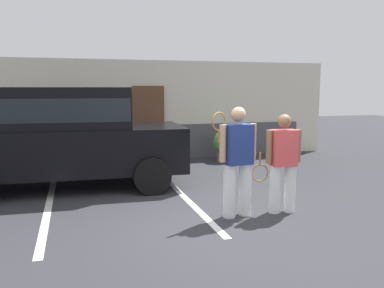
{
  "coord_description": "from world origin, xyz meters",
  "views": [
    {
      "loc": [
        -2.2,
        -5.53,
        2.03
      ],
      "look_at": [
        -0.2,
        1.2,
        1.05
      ],
      "focal_mm": 37.37,
      "sensor_mm": 36.0,
      "label": 1
    }
  ],
  "objects_px": {
    "parked_suv": "(64,132)",
    "tennis_player_woman": "(283,162)",
    "tennis_player_man": "(238,160)",
    "potted_plant_by_porch": "(225,144)"
  },
  "relations": [
    {
      "from": "tennis_player_man",
      "to": "potted_plant_by_porch",
      "type": "relative_size",
      "value": 2.01
    },
    {
      "from": "tennis_player_man",
      "to": "tennis_player_woman",
      "type": "bearing_deg",
      "value": 170.7
    },
    {
      "from": "parked_suv",
      "to": "potted_plant_by_porch",
      "type": "bearing_deg",
      "value": 26.88
    },
    {
      "from": "parked_suv",
      "to": "tennis_player_man",
      "type": "distance_m",
      "value": 3.81
    },
    {
      "from": "parked_suv",
      "to": "potted_plant_by_porch",
      "type": "distance_m",
      "value": 4.69
    },
    {
      "from": "parked_suv",
      "to": "tennis_player_woman",
      "type": "bearing_deg",
      "value": -35.89
    },
    {
      "from": "tennis_player_man",
      "to": "tennis_player_woman",
      "type": "distance_m",
      "value": 0.79
    },
    {
      "from": "potted_plant_by_porch",
      "to": "tennis_player_woman",
      "type": "bearing_deg",
      "value": -99.72
    },
    {
      "from": "tennis_player_woman",
      "to": "potted_plant_by_porch",
      "type": "bearing_deg",
      "value": -95.02
    },
    {
      "from": "parked_suv",
      "to": "tennis_player_woman",
      "type": "distance_m",
      "value": 4.41
    }
  ]
}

